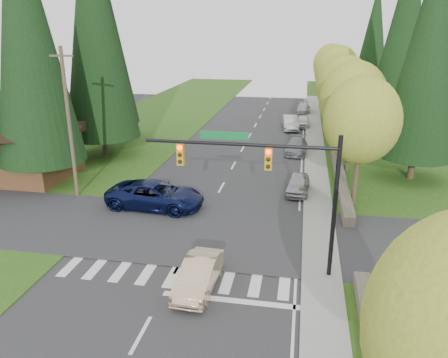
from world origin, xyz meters
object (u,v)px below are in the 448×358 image
(parked_car_a, at_px, (298,184))
(parked_car_e, at_px, (304,108))
(sedan_champagne, at_px, (199,275))
(parked_car_c, at_px, (291,123))
(parked_car_b, at_px, (297,146))
(parked_car_d, at_px, (303,121))
(suv_navy, at_px, (156,195))

(parked_car_a, bearing_deg, parked_car_e, 93.27)
(sedan_champagne, distance_m, parked_car_a, 13.59)
(sedan_champagne, relative_size, parked_car_c, 0.87)
(parked_car_a, xyz_separation_m, parked_car_c, (-1.31, 20.44, 0.13))
(parked_car_e, bearing_deg, parked_car_c, -97.61)
(parked_car_b, relative_size, parked_car_c, 0.97)
(parked_car_d, bearing_deg, parked_car_b, -91.65)
(suv_navy, relative_size, parked_car_d, 1.66)
(parked_car_a, distance_m, parked_car_d, 22.22)
(sedan_champagne, xyz_separation_m, parked_car_d, (4.15, 35.18, -0.04))
(parked_car_e, bearing_deg, parked_car_d, -90.34)
(parked_car_b, relative_size, parked_car_d, 1.21)
(parked_car_c, bearing_deg, parked_car_b, -91.12)
(parked_car_a, height_order, parked_car_b, parked_car_b)
(parked_car_b, xyz_separation_m, parked_car_e, (0.44, 20.99, -0.04))
(parked_car_a, relative_size, parked_car_e, 0.89)
(parked_car_a, bearing_deg, parked_car_b, 95.42)
(parked_car_a, distance_m, parked_car_b, 10.44)
(parked_car_b, bearing_deg, parked_car_c, 98.44)
(suv_navy, xyz_separation_m, parked_car_b, (8.62, 14.88, -0.21))
(parked_car_b, bearing_deg, parked_car_d, 90.84)
(parked_car_b, distance_m, parked_car_e, 20.99)
(suv_navy, bearing_deg, parked_car_c, -13.57)
(parked_car_d, height_order, parked_car_e, parked_car_d)
(sedan_champagne, xyz_separation_m, parked_car_a, (4.07, 12.96, -0.03))
(sedan_champagne, distance_m, parked_car_c, 33.52)
(parked_car_d, relative_size, parked_car_e, 0.89)
(sedan_champagne, distance_m, parked_car_d, 35.43)
(sedan_champagne, height_order, parked_car_a, sedan_champagne)
(sedan_champagne, xyz_separation_m, suv_navy, (-4.91, 8.51, 0.19))
(sedan_champagne, height_order, parked_car_b, sedan_champagne)
(sedan_champagne, bearing_deg, parked_car_d, 85.62)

